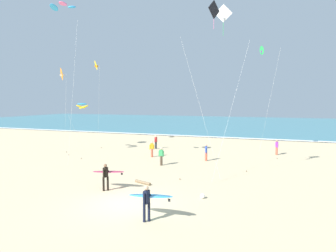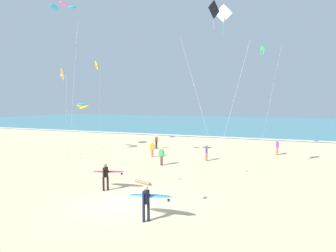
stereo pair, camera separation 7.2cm
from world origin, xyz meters
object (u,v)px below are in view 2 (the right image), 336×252
at_px(kite_diamond_ivory_low, 222,21).
at_px(kite_arc_rose_near, 63,7).
at_px(kite_diamond_charcoal_outer, 216,18).
at_px(bystander_purple_top, 277,147).
at_px(surfer_lead, 148,198).
at_px(kite_arc_cobalt_mid, 83,106).
at_px(kite_delta_emerald_distant, 263,51).
at_px(kite_delta_amber_high, 63,74).
at_px(bystander_blue_top, 206,152).
at_px(surfer_trailing, 107,174).
at_px(bystander_red_top, 156,142).
at_px(beach_ball, 202,196).
at_px(bystander_green_top, 161,156).
at_px(kite_delta_golden_far, 97,66).
at_px(bystander_yellow_top, 152,149).
at_px(driftwood_log, 143,182).

bearing_deg(kite_diamond_ivory_low, kite_arc_rose_near, 179.71).
xyz_separation_m(kite_diamond_charcoal_outer, bystander_purple_top, (4.33, 12.42, -10.18)).
distance_m(surfer_lead, kite_diamond_ivory_low, 12.72).
bearing_deg(kite_arc_cobalt_mid, kite_delta_emerald_distant, 17.62).
bearing_deg(kite_diamond_charcoal_outer, surfer_lead, -104.19).
xyz_separation_m(kite_arc_rose_near, kite_delta_emerald_distant, (15.35, 12.70, -2.41)).
bearing_deg(kite_diamond_charcoal_outer, kite_arc_rose_near, 176.45).
bearing_deg(kite_diamond_charcoal_outer, kite_delta_amber_high, 158.75).
height_order(kite_arc_rose_near, kite_diamond_ivory_low, kite_arc_rose_near).
xyz_separation_m(kite_diamond_charcoal_outer, bystander_blue_top, (-2.00, 7.04, -10.18)).
distance_m(surfer_trailing, kite_delta_emerald_distant, 21.63).
height_order(surfer_trailing, kite_arc_rose_near, kite_arc_rose_near).
bearing_deg(surfer_lead, bystander_red_top, 111.25).
distance_m(bystander_red_top, beach_ball, 17.46).
relative_size(kite_diamond_charcoal_outer, bystander_purple_top, 7.60).
relative_size(kite_delta_amber_high, bystander_red_top, 5.88).
bearing_deg(bystander_red_top, kite_diamond_ivory_low, -49.79).
bearing_deg(bystander_red_top, kite_arc_rose_near, -108.73).
height_order(surfer_lead, bystander_green_top, surfer_lead).
bearing_deg(surfer_lead, bystander_purple_top, 72.56).
relative_size(kite_delta_emerald_distant, bystander_blue_top, 7.24).
xyz_separation_m(kite_diamond_ivory_low, bystander_purple_top, (4.04, 11.69, -10.16)).
bearing_deg(kite_delta_golden_far, bystander_green_top, -35.15).
distance_m(surfer_trailing, bystander_green_top, 7.58).
xyz_separation_m(kite_arc_rose_near, kite_arc_cobalt_mid, (-3.42, 6.73, -8.29)).
xyz_separation_m(bystander_yellow_top, bystander_red_top, (-1.51, 4.74, 0.00)).
relative_size(surfer_trailing, bystander_yellow_top, 1.43).
bearing_deg(kite_delta_golden_far, bystander_purple_top, -0.14).
height_order(surfer_trailing, kite_diamond_ivory_low, kite_diamond_ivory_low).
bearing_deg(kite_delta_emerald_distant, kite_diamond_charcoal_outer, -100.90).
xyz_separation_m(kite_arc_rose_near, kite_diamond_ivory_low, (13.04, -0.07, -2.39)).
distance_m(bystander_yellow_top, bystander_red_top, 4.98).
bearing_deg(bystander_purple_top, bystander_red_top, -177.15).
distance_m(kite_delta_amber_high, driftwood_log, 18.63).
height_order(bystander_yellow_top, bystander_purple_top, same).
height_order(kite_arc_cobalt_mid, kite_delta_emerald_distant, kite_delta_emerald_distant).
relative_size(kite_arc_rose_near, bystander_purple_top, 8.61).
xyz_separation_m(bystander_blue_top, driftwood_log, (-2.49, -8.74, -0.72)).
height_order(kite_arc_cobalt_mid, kite_delta_amber_high, kite_delta_amber_high).
distance_m(kite_arc_cobalt_mid, driftwood_log, 15.70).
bearing_deg(bystander_red_top, kite_delta_emerald_distant, 8.49).
distance_m(kite_delta_golden_far, bystander_purple_top, 23.76).
relative_size(kite_arc_cobalt_mid, driftwood_log, 4.02).
xyz_separation_m(kite_arc_rose_near, driftwood_log, (8.26, -2.50, -13.27)).
bearing_deg(kite_diamond_charcoal_outer, beach_ball, -90.37).
xyz_separation_m(kite_diamond_ivory_low, kite_diamond_charcoal_outer, (-0.28, -0.73, 0.02)).
bearing_deg(surfer_lead, kite_arc_cobalt_mid, 134.85).
bearing_deg(kite_arc_rose_near, kite_delta_emerald_distant, 39.59).
relative_size(kite_arc_cobalt_mid, bystander_red_top, 3.39).
xyz_separation_m(surfer_trailing, beach_ball, (6.05, 0.49, -0.90)).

